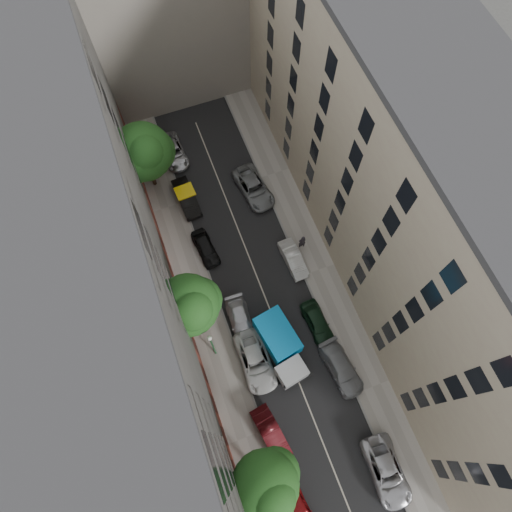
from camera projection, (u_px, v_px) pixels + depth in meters
name	position (u px, v px, depth m)	size (l,w,h in m)	color
ground	(262.00, 290.00, 40.77)	(120.00, 120.00, 0.00)	#4C4C49
road_surface	(262.00, 290.00, 40.76)	(8.00, 44.00, 0.02)	black
sidewalk_left	(204.00, 311.00, 39.96)	(3.00, 44.00, 0.15)	gray
sidewalk_right	(319.00, 270.00, 41.44)	(3.00, 44.00, 0.15)	gray
building_left	(108.00, 297.00, 30.06)	(8.00, 44.00, 20.00)	#4B4846
building_right	(406.00, 196.00, 33.03)	(8.00, 44.00, 20.00)	#B6AA8D
tarp_truck	(281.00, 346.00, 37.30)	(3.34, 6.36, 2.78)	black
car_left_0	(298.00, 510.00, 33.46)	(1.69, 4.20, 1.43)	maroon
car_left_1	(271.00, 433.00, 35.49)	(1.52, 4.36, 1.44)	#4A0E13
car_left_2	(256.00, 361.00, 37.59)	(2.50, 5.43, 1.51)	silver
car_left_3	(241.00, 321.00, 38.97)	(1.88, 4.64, 1.35)	#B3B2B7
car_left_4	(205.00, 248.00, 41.63)	(1.60, 3.97, 1.35)	black
car_left_5	(187.00, 198.00, 43.58)	(1.57, 4.51, 1.49)	black
car_left_6	(173.00, 152.00, 45.74)	(2.18, 4.73, 1.31)	#AFAFB4
car_right_0	(387.00, 472.00, 34.41)	(2.48, 5.37, 1.49)	#B2B2B7
car_right_1	(341.00, 368.00, 37.40)	(2.02, 4.98, 1.44)	slate
car_right_2	(317.00, 323.00, 38.88)	(1.70, 4.22, 1.44)	black
car_right_3	(293.00, 259.00, 41.22)	(1.41, 4.04, 1.33)	silver
car_right_4	(254.00, 188.00, 44.01)	(2.47, 5.36, 1.49)	gray
tree_near	(267.00, 486.00, 29.96)	(4.90, 4.55, 7.72)	#382619
tree_mid	(190.00, 307.00, 34.11)	(5.12, 4.82, 8.51)	#382619
tree_far	(145.00, 153.00, 40.19)	(5.50, 5.26, 7.87)	#382619
lamp_post	(212.00, 344.00, 35.09)	(0.36, 0.36, 5.85)	#1B5F2D
pedestrian	(302.00, 242.00, 41.39)	(0.70, 0.46, 1.93)	black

